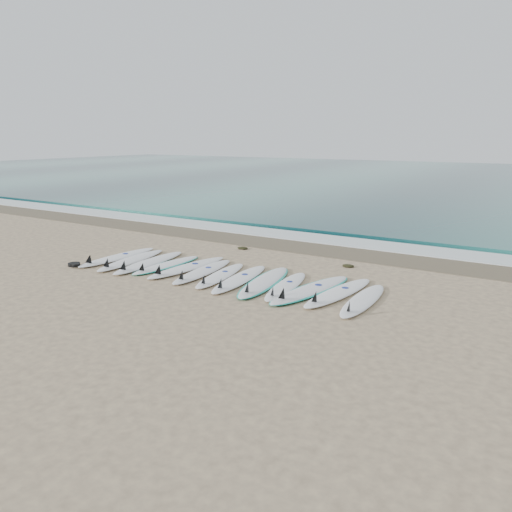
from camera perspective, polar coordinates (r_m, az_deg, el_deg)
The scene contains 21 objects.
ground at distance 12.51m, azimuth -3.83°, elevation -2.35°, with size 120.00×120.00×0.00m, color tan.
ocean at distance 42.98m, azimuth 22.49°, elevation 8.03°, with size 120.00×55.00×0.03m, color #1E5C59.
wet_sand_band at distance 15.92m, azimuth 4.77°, elevation 1.12°, with size 120.00×1.80×0.01m, color brown.
foam_band at distance 17.15m, azimuth 6.91°, elevation 2.02°, with size 120.00×1.40×0.04m, color silver.
wave_crest at distance 18.49m, azimuth 8.88°, elevation 2.90°, with size 120.00×1.00×0.10m, color #1E5C59.
surfboard_0 at distance 14.75m, azimuth -15.68°, elevation -0.12°, with size 0.60×2.79×0.36m.
surfboard_1 at distance 14.29m, azimuth -14.20°, elevation -0.47°, with size 0.91×2.81×0.35m.
surfboard_2 at distance 13.90m, azimuth -12.24°, elevation -0.74°, with size 0.84×2.90×0.37m.
surfboard_3 at distance 13.62m, azimuth -10.26°, elevation -1.02°, with size 0.70×2.46×0.31m.
surfboard_4 at distance 13.22m, azimuth -8.03°, elevation -1.30°, with size 0.82×2.84×0.36m.
surfboard_5 at distance 12.78m, azimuth -6.24°, elevation -1.78°, with size 0.83×2.70×0.34m.
surfboard_6 at distance 12.40m, azimuth -4.18°, elevation -2.24°, with size 0.93×2.54×0.32m.
surfboard_7 at distance 12.06m, azimuth -2.00°, elevation -2.65°, with size 0.89×2.74×0.34m.
surfboard_8 at distance 11.84m, azimuth 0.88°, elevation -2.98°, with size 1.15×2.92×0.36m.
surfboard_9 at distance 11.52m, azimuth 3.36°, elevation -3.48°, with size 0.90×2.51×0.32m.
surfboard_10 at distance 11.31m, azimuth 6.21°, elevation -3.85°, with size 1.17×2.96×0.37m.
surfboard_11 at distance 11.16m, azimuth 9.29°, elevation -4.16°, with size 0.91×2.77×0.35m.
surfboard_12 at distance 10.76m, azimuth 12.04°, elevation -5.00°, with size 0.63×2.54×0.32m.
seaweed_near at distance 15.49m, azimuth -1.53°, elevation 0.92°, with size 0.34×0.27×0.07m, color black.
seaweed_far at distance 13.61m, azimuth 10.48°, elevation -1.10°, with size 0.33×0.25×0.06m, color black.
leash_coil at distance 14.31m, azimuth -20.04°, elevation -0.92°, with size 0.46×0.36×0.11m.
Camera 1 is at (7.03, -9.76, 3.43)m, focal length 35.00 mm.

